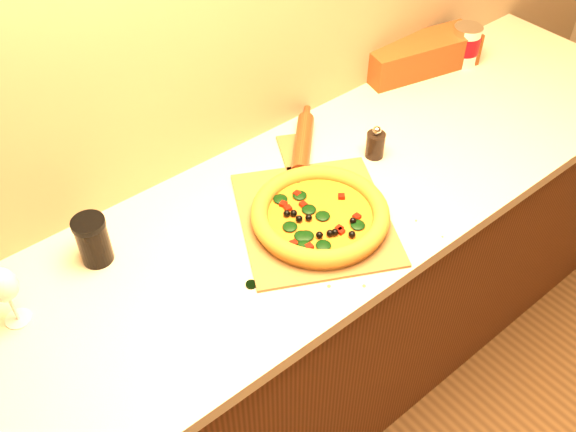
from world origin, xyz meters
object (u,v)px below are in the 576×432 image
at_px(rolling_pin, 303,144).
at_px(pizza_peel, 313,214).
at_px(coffee_canister, 465,44).
at_px(wine_glass, 3,286).
at_px(dark_jar, 93,240).
at_px(pizza, 320,215).
at_px(pepper_grinder, 375,144).

bearing_deg(rolling_pin, pizza_peel, -124.52).
relative_size(pizza_peel, coffee_canister, 4.51).
bearing_deg(wine_glass, dark_jar, 13.10).
relative_size(pizza, wine_glass, 2.16).
height_order(pizza_peel, wine_glass, wine_glass).
xyz_separation_m(pizza_peel, dark_jar, (-0.51, 0.22, 0.06)).
relative_size(pepper_grinder, rolling_pin, 0.37).
bearing_deg(pizza, rolling_pin, 58.02).
distance_m(pepper_grinder, dark_jar, 0.83).
distance_m(rolling_pin, coffee_canister, 0.75).
bearing_deg(pizza_peel, dark_jar, -175.89).
distance_m(pizza, coffee_canister, 0.96).
xyz_separation_m(pizza_peel, coffee_canister, (0.90, 0.25, 0.07)).
xyz_separation_m(pizza, coffee_canister, (0.91, 0.28, 0.04)).
height_order(wine_glass, dark_jar, wine_glass).
bearing_deg(rolling_pin, dark_jar, -179.54).
height_order(pepper_grinder, rolling_pin, pepper_grinder).
distance_m(pepper_grinder, coffee_canister, 0.63).
bearing_deg(coffee_canister, rolling_pin, -178.13).
distance_m(pizza_peel, dark_jar, 0.56).
relative_size(coffee_canister, dark_jar, 1.04).
height_order(pizza, rolling_pin, pizza).
bearing_deg(coffee_canister, wine_glass, -177.12).
bearing_deg(pepper_grinder, pizza_peel, -165.96).
height_order(pepper_grinder, wine_glass, wine_glass).
height_order(pizza, dark_jar, dark_jar).
bearing_deg(coffee_canister, dark_jar, -178.79).
height_order(pizza_peel, pepper_grinder, pepper_grinder).
bearing_deg(pepper_grinder, pizza, -160.29).
bearing_deg(dark_jar, rolling_pin, 0.46).
bearing_deg(dark_jar, wine_glass, -166.90).
distance_m(pizza_peel, coffee_canister, 0.94).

